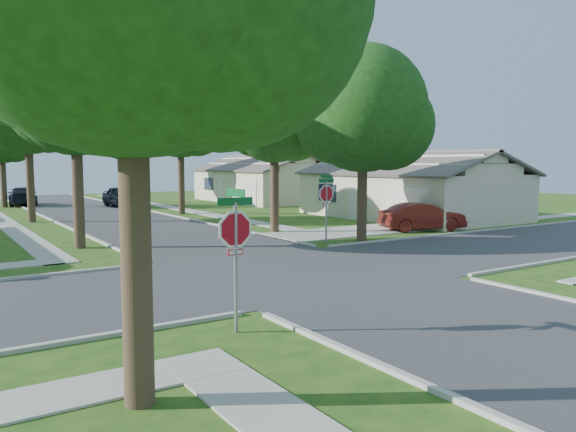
% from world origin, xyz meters
% --- Properties ---
extents(ground, '(100.00, 100.00, 0.00)m').
position_xyz_m(ground, '(0.00, 0.00, 0.00)').
color(ground, '#1B4813').
rests_on(ground, ground).
extents(road_ns, '(7.00, 100.00, 0.02)m').
position_xyz_m(road_ns, '(0.00, 0.00, 0.00)').
color(road_ns, '#333335').
rests_on(road_ns, ground).
extents(sidewalk_ne, '(1.20, 40.00, 0.04)m').
position_xyz_m(sidewalk_ne, '(6.10, 26.00, 0.02)').
color(sidewalk_ne, '#9E9B91').
rests_on(sidewalk_ne, ground).
extents(driveway, '(8.80, 3.60, 0.05)m').
position_xyz_m(driveway, '(7.90, 7.10, 0.03)').
color(driveway, '#9E9B91').
rests_on(driveway, ground).
extents(stop_sign_sw, '(1.05, 0.80, 2.98)m').
position_xyz_m(stop_sign_sw, '(-4.70, -4.70, 2.03)').
color(stop_sign_sw, gray).
rests_on(stop_sign_sw, ground).
extents(stop_sign_ne, '(1.05, 0.80, 2.98)m').
position_xyz_m(stop_sign_ne, '(4.70, 4.70, 2.03)').
color(stop_sign_ne, gray).
rests_on(stop_sign_ne, ground).
extents(tree_e_near, '(4.97, 4.80, 8.28)m').
position_xyz_m(tree_e_near, '(4.75, 9.01, 5.64)').
color(tree_e_near, '#38281C').
rests_on(tree_e_near, ground).
extents(tree_e_mid, '(5.59, 5.40, 9.21)m').
position_xyz_m(tree_e_mid, '(4.76, 21.01, 6.25)').
color(tree_e_mid, '#38281C').
rests_on(tree_e_mid, ground).
extents(tree_e_far, '(5.17, 5.00, 8.72)m').
position_xyz_m(tree_e_far, '(4.75, 34.01, 5.98)').
color(tree_e_far, '#38281C').
rests_on(tree_e_far, ground).
extents(tree_w_near, '(5.38, 5.20, 8.97)m').
position_xyz_m(tree_w_near, '(-4.64, 9.01, 6.12)').
color(tree_w_near, '#38281C').
rests_on(tree_w_near, ground).
extents(tree_w_mid, '(5.80, 5.60, 9.56)m').
position_xyz_m(tree_w_mid, '(-4.64, 21.01, 6.49)').
color(tree_w_mid, '#38281C').
rests_on(tree_w_mid, ground).
extents(tree_w_far, '(4.76, 4.60, 8.04)m').
position_xyz_m(tree_w_far, '(-4.65, 34.01, 5.51)').
color(tree_w_far, '#38281C').
rests_on(tree_w_far, ground).
extents(tree_ne_corner, '(5.80, 5.60, 8.66)m').
position_xyz_m(tree_ne_corner, '(6.36, 4.21, 5.59)').
color(tree_ne_corner, '#38281C').
rests_on(tree_ne_corner, ground).
extents(house_ne_near, '(8.42, 13.60, 4.23)m').
position_xyz_m(house_ne_near, '(15.99, 11.00, 1.52)').
color(house_ne_near, beige).
rests_on(house_ne_near, ground).
extents(house_ne_far, '(8.42, 13.60, 4.23)m').
position_xyz_m(house_ne_far, '(15.99, 29.00, 1.52)').
color(house_ne_far, beige).
rests_on(house_ne_far, ground).
extents(car_driveway, '(4.60, 2.79, 1.43)m').
position_xyz_m(car_driveway, '(11.50, 5.50, 0.72)').
color(car_driveway, '#5D1713').
rests_on(car_driveway, ground).
extents(car_curb_east, '(2.39, 5.01, 1.65)m').
position_xyz_m(car_curb_east, '(3.20, 29.36, 0.83)').
color(car_curb_east, black).
rests_on(car_curb_east, ground).
extents(car_curb_west, '(2.71, 5.40, 1.51)m').
position_xyz_m(car_curb_west, '(-3.20, 35.36, 0.75)').
color(car_curb_west, black).
rests_on(car_curb_west, ground).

